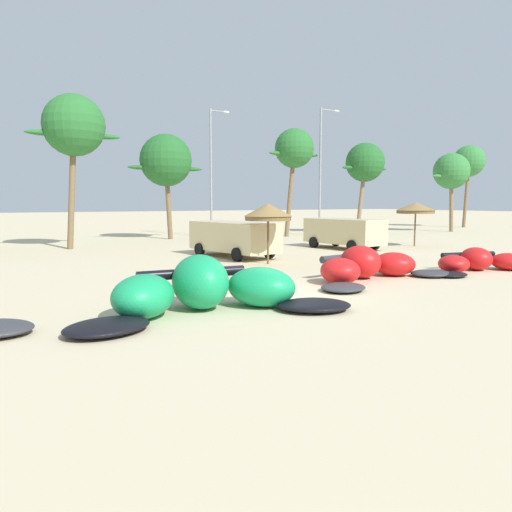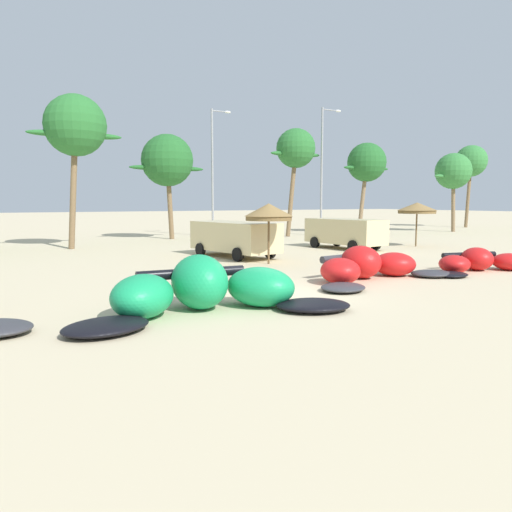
{
  "view_description": "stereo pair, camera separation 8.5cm",
  "coord_description": "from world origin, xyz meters",
  "px_view_note": "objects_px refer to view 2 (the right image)",
  "views": [
    {
      "loc": [
        -8.35,
        -12.9,
        2.91
      ],
      "look_at": [
        0.27,
        2.0,
        1.0
      ],
      "focal_mm": 34.5,
      "sensor_mm": 36.0,
      "label": 1
    },
    {
      "loc": [
        -8.28,
        -12.94,
        2.91
      ],
      "look_at": [
        0.27,
        2.0,
        1.0
      ],
      "focal_mm": 34.5,
      "sensor_mm": 36.0,
      "label": 2
    }
  ],
  "objects_px": {
    "beach_umbrella_near_van": "(269,212)",
    "lamppost_west_center": "(214,167)",
    "palm_center_left": "(167,161)",
    "palm_center_right": "(296,150)",
    "kite_left": "(204,291)",
    "kite_center": "(482,262)",
    "parked_car_second": "(233,236)",
    "parked_van": "(343,231)",
    "lamppost_east_center": "(323,165)",
    "palm_right_of_gap": "(367,163)",
    "kite_left_of_center": "(368,267)",
    "palm_left_of_gap": "(75,127)",
    "palm_right": "(453,172)",
    "palm_rightmost": "(471,162)",
    "beach_umbrella_middle": "(417,208)"
  },
  "relations": [
    {
      "from": "parked_van",
      "to": "lamppost_east_center",
      "type": "relative_size",
      "value": 0.5
    },
    {
      "from": "kite_center",
      "to": "parked_car_second",
      "type": "distance_m",
      "value": 12.02
    },
    {
      "from": "palm_right",
      "to": "palm_rightmost",
      "type": "bearing_deg",
      "value": 28.14
    },
    {
      "from": "beach_umbrella_middle",
      "to": "palm_rightmost",
      "type": "height_order",
      "value": "palm_rightmost"
    },
    {
      "from": "palm_center_left",
      "to": "lamppost_east_center",
      "type": "height_order",
      "value": "lamppost_east_center"
    },
    {
      "from": "parked_van",
      "to": "lamppost_east_center",
      "type": "xyz_separation_m",
      "value": [
        6.15,
        10.16,
        4.86
      ]
    },
    {
      "from": "kite_left_of_center",
      "to": "kite_center",
      "type": "xyz_separation_m",
      "value": [
        5.65,
        -0.72,
        -0.1
      ]
    },
    {
      "from": "kite_left_of_center",
      "to": "beach_umbrella_near_van",
      "type": "xyz_separation_m",
      "value": [
        -0.82,
        5.84,
        1.95
      ]
    },
    {
      "from": "palm_left_of_gap",
      "to": "lamppost_east_center",
      "type": "xyz_separation_m",
      "value": [
        20.31,
        1.96,
        -1.47
      ]
    },
    {
      "from": "beach_umbrella_near_van",
      "to": "lamppost_east_center",
      "type": "distance_m",
      "value": 20.33
    },
    {
      "from": "parked_car_second",
      "to": "palm_center_left",
      "type": "distance_m",
      "value": 14.3
    },
    {
      "from": "parked_car_second",
      "to": "lamppost_west_center",
      "type": "height_order",
      "value": "lamppost_west_center"
    },
    {
      "from": "kite_left_of_center",
      "to": "palm_right",
      "type": "height_order",
      "value": "palm_right"
    },
    {
      "from": "kite_left_of_center",
      "to": "palm_center_left",
      "type": "bearing_deg",
      "value": 89.13
    },
    {
      "from": "palm_center_right",
      "to": "palm_rightmost",
      "type": "relative_size",
      "value": 0.97
    },
    {
      "from": "parked_van",
      "to": "palm_right_of_gap",
      "type": "xyz_separation_m",
      "value": [
        11.4,
        10.59,
        5.28
      ]
    },
    {
      "from": "beach_umbrella_near_van",
      "to": "palm_right",
      "type": "height_order",
      "value": "palm_right"
    },
    {
      "from": "palm_right_of_gap",
      "to": "lamppost_west_center",
      "type": "bearing_deg",
      "value": 167.73
    },
    {
      "from": "palm_center_right",
      "to": "palm_rightmost",
      "type": "xyz_separation_m",
      "value": [
        25.16,
        2.11,
        0.13
      ]
    },
    {
      "from": "kite_left",
      "to": "parked_car_second",
      "type": "bearing_deg",
      "value": 59.54
    },
    {
      "from": "parked_van",
      "to": "palm_right",
      "type": "relative_size",
      "value": 0.72
    },
    {
      "from": "kite_left_of_center",
      "to": "lamppost_west_center",
      "type": "height_order",
      "value": "lamppost_west_center"
    },
    {
      "from": "palm_right",
      "to": "palm_left_of_gap",
      "type": "bearing_deg",
      "value": 179.87
    },
    {
      "from": "parked_car_second",
      "to": "parked_van",
      "type": "bearing_deg",
      "value": 4.44
    },
    {
      "from": "beach_umbrella_near_van",
      "to": "parked_car_second",
      "type": "xyz_separation_m",
      "value": [
        -0.08,
        3.49,
        -1.34
      ]
    },
    {
      "from": "kite_center",
      "to": "palm_center_right",
      "type": "distance_m",
      "value": 22.99
    },
    {
      "from": "kite_center",
      "to": "palm_right_of_gap",
      "type": "height_order",
      "value": "palm_right_of_gap"
    },
    {
      "from": "palm_center_left",
      "to": "kite_left",
      "type": "bearing_deg",
      "value": -107.69
    },
    {
      "from": "palm_center_left",
      "to": "palm_center_right",
      "type": "relative_size",
      "value": 0.9
    },
    {
      "from": "kite_left_of_center",
      "to": "palm_rightmost",
      "type": "relative_size",
      "value": 0.77
    },
    {
      "from": "palm_center_left",
      "to": "lamppost_west_center",
      "type": "height_order",
      "value": "lamppost_west_center"
    },
    {
      "from": "palm_center_right",
      "to": "palm_right_of_gap",
      "type": "height_order",
      "value": "palm_center_right"
    },
    {
      "from": "palm_right_of_gap",
      "to": "lamppost_east_center",
      "type": "distance_m",
      "value": 5.29
    },
    {
      "from": "lamppost_west_center",
      "to": "beach_umbrella_middle",
      "type": "bearing_deg",
      "value": -62.79
    },
    {
      "from": "kite_left",
      "to": "lamppost_west_center",
      "type": "xyz_separation_m",
      "value": [
        12.14,
        25.46,
        5.18
      ]
    },
    {
      "from": "kite_center",
      "to": "parked_van",
      "type": "relative_size",
      "value": 1.12
    },
    {
      "from": "kite_left",
      "to": "beach_umbrella_near_van",
      "type": "relative_size",
      "value": 2.73
    },
    {
      "from": "kite_center",
      "to": "parked_car_second",
      "type": "height_order",
      "value": "parked_car_second"
    },
    {
      "from": "kite_left_of_center",
      "to": "beach_umbrella_near_van",
      "type": "bearing_deg",
      "value": 97.96
    },
    {
      "from": "beach_umbrella_near_van",
      "to": "lamppost_west_center",
      "type": "bearing_deg",
      "value": 72.88
    },
    {
      "from": "palm_center_right",
      "to": "palm_right_of_gap",
      "type": "distance_m",
      "value": 7.77
    },
    {
      "from": "parked_van",
      "to": "palm_rightmost",
      "type": "distance_m",
      "value": 32.15
    },
    {
      "from": "kite_left_of_center",
      "to": "kite_center",
      "type": "relative_size",
      "value": 1.16
    },
    {
      "from": "beach_umbrella_near_van",
      "to": "palm_rightmost",
      "type": "height_order",
      "value": "palm_rightmost"
    },
    {
      "from": "kite_left_of_center",
      "to": "palm_center_left",
      "type": "height_order",
      "value": "palm_center_left"
    },
    {
      "from": "lamppost_east_center",
      "to": "palm_rightmost",
      "type": "bearing_deg",
      "value": 6.62
    },
    {
      "from": "kite_left",
      "to": "palm_left_of_gap",
      "type": "xyz_separation_m",
      "value": [
        0.42,
        20.06,
        6.85
      ]
    },
    {
      "from": "parked_van",
      "to": "parked_car_second",
      "type": "distance_m",
      "value": 8.01
    },
    {
      "from": "kite_center",
      "to": "palm_left_of_gap",
      "type": "relative_size",
      "value": 0.65
    },
    {
      "from": "palm_center_right",
      "to": "lamppost_west_center",
      "type": "xyz_separation_m",
      "value": [
        -6.12,
        2.92,
        -1.44
      ]
    }
  ]
}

